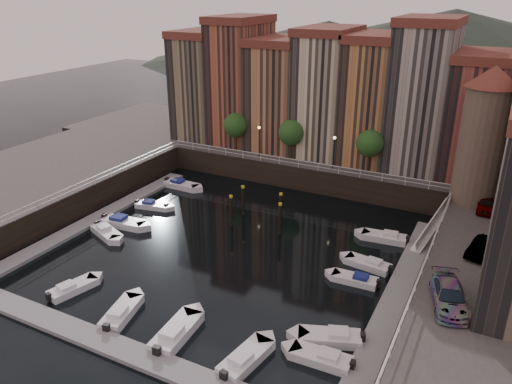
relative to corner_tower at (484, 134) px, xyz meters
The scene contains 30 objects.
ground 26.72m from the corner_tower, 144.06° to the right, with size 200.00×200.00×0.00m, color black.
quay_far 24.65m from the corner_tower, 150.10° to the left, with size 80.00×20.00×3.00m, color black.
quay_left 51.50m from the corner_tower, 161.03° to the right, with size 20.00×36.00×3.00m, color black.
dock_left 40.63m from the corner_tower, 156.82° to the right, with size 2.00×28.00×0.35m, color gray.
dock_right 18.84m from the corner_tower, 103.78° to the right, with size 2.00×28.00×0.35m, color gray.
dock_near 38.63m from the corner_tower, 122.41° to the right, with size 30.00×2.00×0.35m, color gray.
mountains 97.26m from the corner_tower, 100.84° to the left, with size 145.00×100.00×18.00m.
far_terrace 18.98m from the corner_tower, 151.66° to the left, with size 48.70×10.30×17.50m.
corner_tower is the anchor object (origin of this frame).
promenade_trees 21.95m from the corner_tower, behind, with size 21.20×3.20×5.20m.
street_lamps 21.60m from the corner_tower, behind, with size 10.36×0.36×4.18m.
railings 23.10m from the corner_tower, 154.32° to the right, with size 36.08×34.04×0.52m.
gangway 9.86m from the corner_tower, 122.80° to the right, with size 2.78×8.32×3.73m.
mooring_pilings 23.63m from the corner_tower, 155.16° to the right, with size 5.93×3.30×3.78m.
boat_left_1 38.87m from the corner_tower, 150.22° to the right, with size 4.58×3.11×1.04m.
boat_left_2 37.65m from the corner_tower, 153.55° to the right, with size 5.20×2.33×1.17m.
boat_left_3 35.93m from the corner_tower, 161.27° to the right, with size 4.26×2.23×0.95m.
boat_left_4 35.07m from the corner_tower, behind, with size 4.87×1.87×1.11m.
boat_right_0 28.69m from the corner_tower, 104.04° to the right, with size 4.49×1.76×1.02m.
boat_right_1 26.65m from the corner_tower, 105.72° to the right, with size 4.83×3.20×1.09m.
boat_right_2 19.85m from the corner_tower, 115.43° to the right, with size 4.15×1.64×0.95m.
boat_right_3 17.48m from the corner_tower, 119.38° to the right, with size 4.43×2.16×0.99m.
boat_right_4 13.85m from the corner_tower, 136.17° to the right, with size 4.69×2.08×1.06m.
boat_near_0 40.61m from the corner_tower, 135.29° to the right, with size 2.55×4.40×0.99m.
boat_near_1 37.32m from the corner_tower, 127.76° to the right, with size 2.62×4.76×1.07m.
boat_near_2 34.55m from the corner_tower, 120.58° to the right, with size 2.21×5.25×1.19m.
boat_near_3 32.22m from the corner_tower, 111.25° to the right, with size 2.42×4.90×1.10m.
car_a 6.90m from the corner_tower, 54.68° to the right, with size 1.66×4.12×1.40m, color gray.
car_b 13.33m from the corner_tower, 81.53° to the right, with size 1.40×4.01×1.32m, color gray.
car_c 21.21m from the corner_tower, 89.05° to the right, with size 2.18×5.36×1.56m, color gray.
Camera 1 is at (21.75, -37.49, 23.62)m, focal length 35.00 mm.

